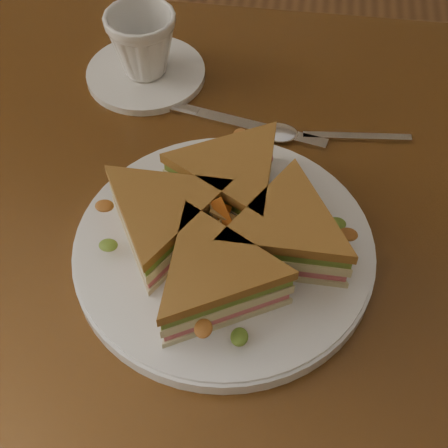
# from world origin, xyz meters

# --- Properties ---
(table) EXTENTS (1.20, 0.80, 0.75)m
(table) POSITION_xyz_m (0.00, 0.00, 0.65)
(table) COLOR #3A210D
(table) RESTS_ON ground
(plate) EXTENTS (0.31, 0.31, 0.02)m
(plate) POSITION_xyz_m (-0.06, -0.05, 0.76)
(plate) COLOR white
(plate) RESTS_ON table
(sandwich_wedges) EXTENTS (0.27, 0.27, 0.06)m
(sandwich_wedges) POSITION_xyz_m (-0.06, -0.05, 0.80)
(sandwich_wedges) COLOR beige
(sandwich_wedges) RESTS_ON plate
(crisps_mound) EXTENTS (0.09, 0.09, 0.05)m
(crisps_mound) POSITION_xyz_m (-0.06, -0.05, 0.79)
(crisps_mound) COLOR #B15316
(crisps_mound) RESTS_ON plate
(spoon) EXTENTS (0.18, 0.04, 0.01)m
(spoon) POSITION_xyz_m (0.01, 0.14, 0.75)
(spoon) COLOR silver
(spoon) RESTS_ON table
(knife) EXTENTS (0.21, 0.06, 0.00)m
(knife) POSITION_xyz_m (-0.07, 0.15, 0.75)
(knife) COLOR silver
(knife) RESTS_ON table
(saucer) EXTENTS (0.16, 0.16, 0.01)m
(saucer) POSITION_xyz_m (-0.20, 0.22, 0.76)
(saucer) COLOR white
(saucer) RESTS_ON table
(coffee_cup) EXTENTS (0.11, 0.11, 0.08)m
(coffee_cup) POSITION_xyz_m (-0.20, 0.22, 0.80)
(coffee_cup) COLOR white
(coffee_cup) RESTS_ON saucer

